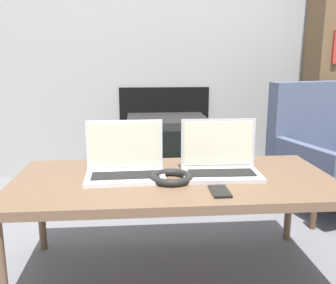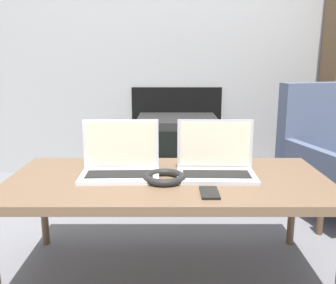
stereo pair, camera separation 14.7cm
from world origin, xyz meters
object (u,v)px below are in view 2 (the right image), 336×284
at_px(laptop_left, 120,163).
at_px(phone, 210,193).
at_px(headphones, 164,177).
at_px(laptop_right, 216,163).
at_px(tv, 177,151).

height_order(laptop_left, phone, laptop_left).
height_order(headphones, phone, headphones).
bearing_deg(headphones, laptop_right, 19.97).
height_order(laptop_right, phone, laptop_right).
distance_m(phone, tv, 1.42).
xyz_separation_m(headphones, tv, (0.08, 1.26, -0.21)).
bearing_deg(laptop_right, laptop_left, -178.41).
height_order(headphones, tv, tv).
bearing_deg(tv, headphones, -93.84).
height_order(laptop_left, laptop_right, same).
relative_size(headphones, tv, 0.30).
xyz_separation_m(laptop_right, tv, (-0.13, 1.18, -0.25)).
bearing_deg(phone, laptop_right, 77.57).
relative_size(laptop_left, laptop_right, 1.00).
xyz_separation_m(laptop_left, phone, (0.36, -0.23, -0.05)).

